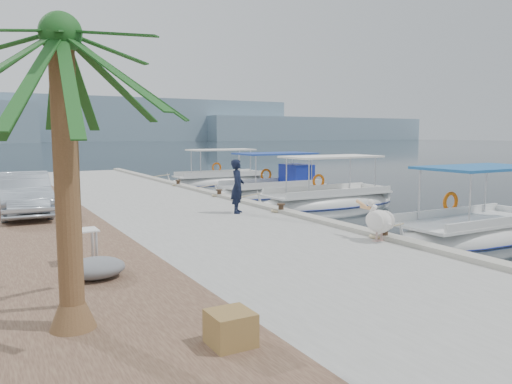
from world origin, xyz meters
TOP-DOWN VIEW (x-y plane):
  - ground at (0.00, 0.00)m, footprint 400.00×400.00m
  - concrete_quay at (-3.00, 5.00)m, footprint 6.00×40.00m
  - quay_curb at (-0.22, 5.00)m, footprint 0.44×40.00m
  - cobblestone_strip at (-8.00, 5.00)m, footprint 4.00×40.00m
  - distant_hills at (29.61, 201.49)m, footprint 330.00×60.00m
  - fishing_caique_b at (3.73, -3.06)m, footprint 6.29×2.44m
  - fishing_caique_c at (4.26, 4.89)m, footprint 7.34×2.35m
  - fishing_caique_d at (4.03, 9.13)m, footprint 6.67×2.48m
  - fishing_caique_e at (4.07, 15.98)m, footprint 6.97×2.06m
  - mooring_bollards at (-0.35, 1.50)m, footprint 0.28×20.28m
  - pelican at (-0.60, -3.54)m, footprint 0.49×1.33m
  - fisherman at (-1.67, 2.20)m, footprint 0.75×0.80m
  - date_palm at (-8.36, -5.75)m, footprint 4.60×4.60m
  - parked_car at (-8.06, 5.28)m, footprint 1.63×4.38m
  - wooden_crate at (-6.67, -7.32)m, footprint 0.55×0.55m
  - tarp_bundle at (-7.57, -3.42)m, footprint 1.10×0.90m
  - folding_table at (-7.54, -2.20)m, footprint 0.55×0.55m

SIDE VIEW (x-z plane):
  - ground at x=0.00m, z-range 0.00..0.00m
  - fishing_caique_c at x=4.26m, z-range -1.29..1.54m
  - fishing_caique_b at x=3.73m, z-range -1.29..1.54m
  - fishing_caique_e at x=4.07m, z-range -1.29..1.54m
  - fishing_caique_d at x=4.03m, z-range -1.22..1.61m
  - concrete_quay at x=-3.00m, z-range 0.00..0.50m
  - cobblestone_strip at x=-8.00m, z-range 0.00..0.50m
  - quay_curb at x=-0.22m, z-range 0.50..0.62m
  - mooring_bollards at x=-0.35m, z-range 0.53..0.86m
  - tarp_bundle at x=-7.57m, z-range 0.50..0.90m
  - wooden_crate at x=-6.67m, z-range 0.50..0.94m
  - folding_table at x=-7.54m, z-range 0.66..1.39m
  - pelican at x=-0.60m, z-range 0.52..1.55m
  - parked_car at x=-8.06m, z-range 0.50..1.93m
  - fisherman at x=-1.67m, z-range 0.50..2.34m
  - date_palm at x=-8.36m, z-range 2.02..6.95m
  - distant_hills at x=29.61m, z-range -1.39..16.61m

